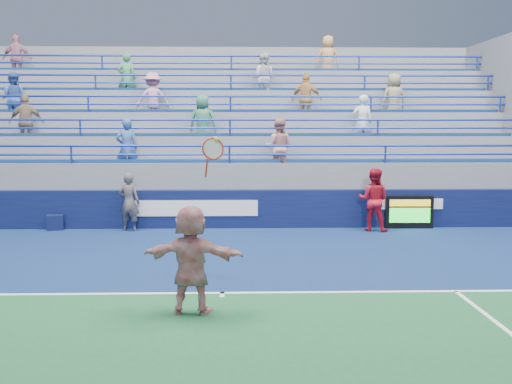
{
  "coord_description": "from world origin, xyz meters",
  "views": [
    {
      "loc": [
        0.34,
        -9.65,
        2.9
      ],
      "look_at": [
        0.65,
        2.5,
        1.5
      ],
      "focal_mm": 40.0,
      "sensor_mm": 36.0,
      "label": 1
    }
  ],
  "objects_px": {
    "tennis_player": "(191,259)",
    "line_judge": "(129,202)",
    "ball_girl": "(374,200)",
    "judge_chair": "(56,221)",
    "serve_speed_board": "(409,212)"
  },
  "relations": [
    {
      "from": "tennis_player",
      "to": "line_judge",
      "type": "bearing_deg",
      "value": 108.22
    },
    {
      "from": "line_judge",
      "to": "ball_girl",
      "type": "bearing_deg",
      "value": -168.98
    },
    {
      "from": "judge_chair",
      "to": "ball_girl",
      "type": "bearing_deg",
      "value": -2.54
    },
    {
      "from": "serve_speed_board",
      "to": "ball_girl",
      "type": "relative_size",
      "value": 0.77
    },
    {
      "from": "line_judge",
      "to": "ball_girl",
      "type": "distance_m",
      "value": 6.78
    },
    {
      "from": "tennis_player",
      "to": "ball_girl",
      "type": "relative_size",
      "value": 1.56
    },
    {
      "from": "ball_girl",
      "to": "judge_chair",
      "type": "bearing_deg",
      "value": 19.57
    },
    {
      "from": "line_judge",
      "to": "tennis_player",
      "type": "bearing_deg",
      "value": 120.62
    },
    {
      "from": "tennis_player",
      "to": "serve_speed_board",
      "type": "bearing_deg",
      "value": 52.64
    },
    {
      "from": "serve_speed_board",
      "to": "tennis_player",
      "type": "relative_size",
      "value": 0.49
    },
    {
      "from": "tennis_player",
      "to": "ball_girl",
      "type": "distance_m",
      "value": 8.23
    },
    {
      "from": "serve_speed_board",
      "to": "judge_chair",
      "type": "bearing_deg",
      "value": 179.69
    },
    {
      "from": "judge_chair",
      "to": "tennis_player",
      "type": "xyz_separation_m",
      "value": [
        4.45,
        -7.32,
        0.61
      ]
    },
    {
      "from": "ball_girl",
      "to": "tennis_player",
      "type": "bearing_deg",
      "value": 79.46
    },
    {
      "from": "line_judge",
      "to": "ball_girl",
      "type": "relative_size",
      "value": 0.93
    }
  ]
}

